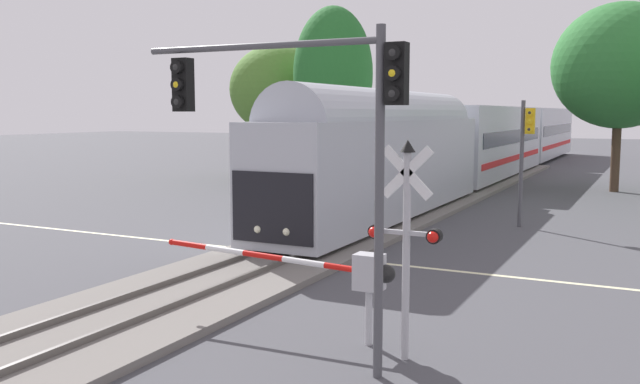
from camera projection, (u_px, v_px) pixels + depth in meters
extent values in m
plane|color=#47474C|center=(296.00, 254.00, 21.74)|extent=(220.00, 220.00, 0.00)
cube|color=beige|center=(296.00, 254.00, 21.74)|extent=(44.00, 0.20, 0.01)
cube|color=slate|center=(296.00, 252.00, 21.73)|extent=(4.40, 80.00, 0.18)
cube|color=#56514C|center=(276.00, 245.00, 22.03)|extent=(0.10, 80.00, 0.14)
cube|color=#56514C|center=(316.00, 249.00, 21.39)|extent=(0.10, 80.00, 0.14)
cube|color=#B2B7C1|center=(384.00, 167.00, 28.38)|extent=(3.00, 18.44, 3.90)
cube|color=black|center=(272.00, 208.00, 20.24)|extent=(2.76, 0.08, 2.15)
cylinder|color=#B2B7C1|center=(385.00, 123.00, 28.17)|extent=(2.76, 16.60, 2.76)
sphere|color=#F4F2CC|center=(258.00, 229.00, 20.53)|extent=(0.24, 0.24, 0.24)
sphere|color=#F4F2CC|center=(287.00, 232.00, 20.09)|extent=(0.24, 0.24, 0.24)
cube|color=#B7BCC6|center=(493.00, 140.00, 46.62)|extent=(3.00, 20.90, 4.60)
cube|color=black|center=(516.00, 136.00, 45.91)|extent=(0.04, 18.81, 0.90)
cube|color=red|center=(515.00, 158.00, 46.08)|extent=(0.04, 19.22, 0.36)
cube|color=#B7BCC6|center=(542.00, 132.00, 65.99)|extent=(3.00, 20.90, 4.60)
cube|color=black|center=(559.00, 129.00, 65.28)|extent=(0.04, 18.81, 0.90)
cube|color=red|center=(558.00, 145.00, 65.44)|extent=(0.04, 19.22, 0.36)
cylinder|color=#B7B7BC|center=(369.00, 317.00, 13.20)|extent=(0.14, 0.14, 1.10)
cube|color=#B7B7BC|center=(369.00, 272.00, 13.10)|extent=(0.56, 0.40, 0.70)
sphere|color=black|center=(386.00, 274.00, 12.94)|extent=(0.36, 0.36, 0.36)
cylinder|color=red|center=(347.00, 269.00, 13.31)|extent=(0.96, 0.12, 0.16)
cylinder|color=white|center=(304.00, 262.00, 13.73)|extent=(0.96, 0.12, 0.16)
cylinder|color=red|center=(263.00, 256.00, 14.15)|extent=(0.96, 0.12, 0.16)
cylinder|color=white|center=(225.00, 250.00, 14.57)|extent=(0.96, 0.12, 0.16)
cylinder|color=red|center=(189.00, 245.00, 14.99)|extent=(0.96, 0.12, 0.16)
sphere|color=red|center=(172.00, 242.00, 15.20)|extent=(0.14, 0.14, 0.14)
cylinder|color=#B2B2B7|center=(406.00, 258.00, 12.28)|extent=(0.14, 0.14, 3.80)
cube|color=white|center=(407.00, 172.00, 12.08)|extent=(0.98, 0.05, 0.98)
cube|color=white|center=(407.00, 172.00, 12.08)|extent=(0.98, 0.05, 0.98)
cube|color=#B2B2B7|center=(407.00, 233.00, 12.22)|extent=(1.10, 0.08, 0.08)
cylinder|color=black|center=(376.00, 231.00, 12.38)|extent=(0.26, 0.18, 0.26)
cylinder|color=black|center=(434.00, 236.00, 11.89)|extent=(0.26, 0.18, 0.26)
sphere|color=red|center=(374.00, 232.00, 12.29)|extent=(0.20, 0.20, 0.20)
sphere|color=red|center=(433.00, 237.00, 11.80)|extent=(0.20, 0.20, 0.20)
cone|color=black|center=(408.00, 146.00, 12.04)|extent=(0.28, 0.28, 0.22)
cylinder|color=#B7B7BC|center=(264.00, 202.00, 30.15)|extent=(0.14, 0.14, 1.10)
cube|color=#B7B7BC|center=(263.00, 182.00, 30.04)|extent=(0.56, 0.40, 0.70)
sphere|color=black|center=(257.00, 182.00, 30.20)|extent=(0.36, 0.36, 0.36)
cylinder|color=red|center=(273.00, 182.00, 29.82)|extent=(1.01, 0.12, 0.16)
cylinder|color=white|center=(293.00, 182.00, 29.36)|extent=(1.01, 0.12, 0.16)
cylinder|color=red|center=(314.00, 183.00, 28.91)|extent=(1.01, 0.12, 0.16)
cylinder|color=white|center=(335.00, 183.00, 28.46)|extent=(1.01, 0.12, 0.16)
cylinder|color=red|center=(357.00, 183.00, 28.01)|extent=(1.01, 0.12, 0.16)
sphere|color=red|center=(369.00, 183.00, 27.79)|extent=(0.14, 0.14, 0.14)
cylinder|color=#4C4C51|center=(379.00, 206.00, 11.30)|extent=(0.16, 0.16, 5.93)
cube|color=black|center=(397.00, 74.00, 10.93)|extent=(0.34, 0.26, 1.00)
sphere|color=#262626|center=(394.00, 53.00, 10.76)|extent=(0.20, 0.20, 0.20)
cylinder|color=black|center=(393.00, 53.00, 10.73)|extent=(0.24, 0.10, 0.24)
sphere|color=yellow|center=(394.00, 73.00, 10.79)|extent=(0.20, 0.20, 0.20)
cylinder|color=black|center=(393.00, 73.00, 10.77)|extent=(0.24, 0.10, 0.24)
sphere|color=#262626|center=(393.00, 94.00, 10.83)|extent=(0.20, 0.20, 0.20)
cylinder|color=black|center=(393.00, 94.00, 10.80)|extent=(0.24, 0.10, 0.24)
cylinder|color=#4C4C51|center=(257.00, 46.00, 12.03)|extent=(4.70, 0.12, 0.12)
cube|color=black|center=(183.00, 85.00, 12.84)|extent=(0.34, 0.26, 1.00)
sphere|color=#262626|center=(178.00, 67.00, 12.67)|extent=(0.20, 0.20, 0.20)
cylinder|color=black|center=(177.00, 67.00, 12.64)|extent=(0.24, 0.10, 0.24)
sphere|color=yellow|center=(178.00, 85.00, 12.70)|extent=(0.20, 0.20, 0.20)
cylinder|color=black|center=(177.00, 85.00, 12.68)|extent=(0.24, 0.10, 0.24)
sphere|color=#262626|center=(179.00, 102.00, 12.74)|extent=(0.20, 0.20, 0.20)
cylinder|color=black|center=(178.00, 102.00, 12.71)|extent=(0.24, 0.10, 0.24)
cylinder|color=#4C4C51|center=(521.00, 164.00, 26.74)|extent=(0.16, 0.16, 4.99)
cube|color=gold|center=(530.00, 121.00, 26.42)|extent=(0.34, 0.26, 1.00)
sphere|color=#262626|center=(530.00, 113.00, 26.25)|extent=(0.20, 0.20, 0.20)
cylinder|color=gold|center=(530.00, 113.00, 26.22)|extent=(0.24, 0.10, 0.24)
sphere|color=yellow|center=(530.00, 121.00, 26.29)|extent=(0.20, 0.20, 0.20)
cylinder|color=gold|center=(529.00, 121.00, 26.26)|extent=(0.24, 0.10, 0.24)
sphere|color=#262626|center=(529.00, 129.00, 26.33)|extent=(0.20, 0.20, 0.20)
cylinder|color=gold|center=(529.00, 129.00, 26.30)|extent=(0.24, 0.10, 0.24)
cylinder|color=#4C3828|center=(616.00, 153.00, 38.80)|extent=(0.50, 0.50, 4.49)
ellipsoid|color=#2D7533|center=(620.00, 66.00, 38.24)|extent=(7.47, 7.47, 7.05)
cylinder|color=brown|center=(279.00, 151.00, 46.75)|extent=(0.59, 0.59, 3.83)
ellipsoid|color=#4C7A2D|center=(279.00, 89.00, 46.27)|extent=(6.66, 6.66, 6.09)
cylinder|color=brown|center=(333.00, 156.00, 41.44)|extent=(0.61, 0.61, 3.79)
ellipsoid|color=#236628|center=(333.00, 74.00, 40.87)|extent=(4.80, 4.80, 8.07)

